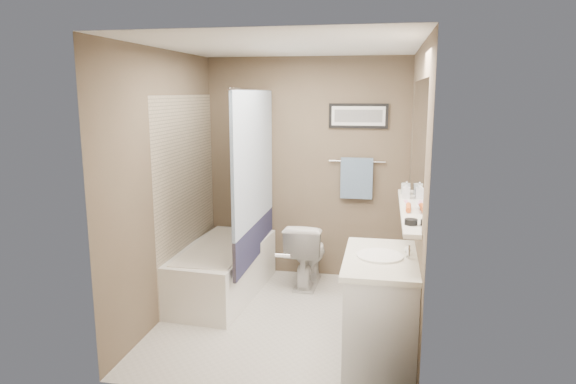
% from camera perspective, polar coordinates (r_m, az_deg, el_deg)
% --- Properties ---
extents(ground, '(2.50, 2.50, 0.00)m').
position_cam_1_polar(ground, '(4.79, -0.34, -13.96)').
color(ground, beige).
rests_on(ground, ground).
extents(ceiling, '(2.20, 2.50, 0.04)m').
position_cam_1_polar(ceiling, '(4.36, -0.38, 15.69)').
color(ceiling, white).
rests_on(ceiling, wall_back).
extents(wall_back, '(2.20, 0.04, 2.40)m').
position_cam_1_polar(wall_back, '(5.62, 2.06, 2.57)').
color(wall_back, brown).
rests_on(wall_back, ground).
extents(wall_front, '(2.20, 0.04, 2.40)m').
position_cam_1_polar(wall_front, '(3.25, -4.54, -3.71)').
color(wall_front, brown).
rests_on(wall_front, ground).
extents(wall_left, '(0.04, 2.50, 2.40)m').
position_cam_1_polar(wall_left, '(4.75, -13.26, 0.72)').
color(wall_left, brown).
rests_on(wall_left, ground).
extents(wall_right, '(0.04, 2.50, 2.40)m').
position_cam_1_polar(wall_right, '(4.35, 13.74, -0.23)').
color(wall_right, brown).
rests_on(wall_right, ground).
extents(tile_surround, '(0.02, 1.55, 2.00)m').
position_cam_1_polar(tile_surround, '(5.24, -11.09, -0.46)').
color(tile_surround, tan).
rests_on(tile_surround, wall_left).
extents(curtain_rod, '(0.02, 1.55, 0.02)m').
position_cam_1_polar(curtain_rod, '(4.92, -3.89, 11.29)').
color(curtain_rod, silver).
rests_on(curtain_rod, wall_left).
extents(curtain_upper, '(0.03, 1.45, 1.28)m').
position_cam_1_polar(curtain_upper, '(4.96, -3.80, 3.76)').
color(curtain_upper, silver).
rests_on(curtain_upper, curtain_rod).
extents(curtain_lower, '(0.03, 1.45, 0.36)m').
position_cam_1_polar(curtain_lower, '(5.13, -3.68, -5.36)').
color(curtain_lower, '#262647').
rests_on(curtain_lower, curtain_rod).
extents(mirror, '(0.02, 1.60, 1.00)m').
position_cam_1_polar(mirror, '(4.14, 14.24, 5.07)').
color(mirror, silver).
rests_on(mirror, wall_right).
extents(shelf, '(0.12, 1.60, 0.03)m').
position_cam_1_polar(shelf, '(4.22, 13.17, -1.93)').
color(shelf, silver).
rests_on(shelf, wall_right).
extents(towel_bar, '(0.60, 0.02, 0.02)m').
position_cam_1_polar(towel_bar, '(5.53, 7.69, 3.40)').
color(towel_bar, silver).
rests_on(towel_bar, wall_back).
extents(towel, '(0.34, 0.05, 0.44)m').
position_cam_1_polar(towel, '(5.54, 7.63, 1.53)').
color(towel, '#83A3BF').
rests_on(towel, towel_bar).
extents(art_frame, '(0.62, 0.02, 0.26)m').
position_cam_1_polar(art_frame, '(5.51, 7.83, 8.37)').
color(art_frame, black).
rests_on(art_frame, wall_back).
extents(art_mat, '(0.56, 0.00, 0.20)m').
position_cam_1_polar(art_mat, '(5.49, 7.82, 8.37)').
color(art_mat, white).
rests_on(art_mat, art_frame).
extents(art_image, '(0.50, 0.00, 0.13)m').
position_cam_1_polar(art_image, '(5.49, 7.82, 8.37)').
color(art_image, '#595959').
rests_on(art_image, art_mat).
extents(door, '(0.80, 0.02, 2.00)m').
position_cam_1_polar(door, '(3.20, 5.08, -7.69)').
color(door, silver).
rests_on(door, wall_front).
extents(door_handle, '(0.10, 0.02, 0.02)m').
position_cam_1_polar(door_handle, '(3.30, -0.59, -7.09)').
color(door_handle, silver).
rests_on(door_handle, door).
extents(bathtub, '(0.81, 1.55, 0.50)m').
position_cam_1_polar(bathtub, '(5.30, -7.41, -8.63)').
color(bathtub, white).
rests_on(bathtub, ground).
extents(tub_rim, '(0.56, 1.36, 0.02)m').
position_cam_1_polar(tub_rim, '(5.22, -7.48, -6.05)').
color(tub_rim, silver).
rests_on(tub_rim, bathtub).
extents(toilet, '(0.41, 0.69, 0.69)m').
position_cam_1_polar(toilet, '(5.49, 2.10, -6.80)').
color(toilet, white).
rests_on(toilet, ground).
extents(vanity, '(0.51, 0.90, 0.80)m').
position_cam_1_polar(vanity, '(4.00, 10.26, -13.11)').
color(vanity, silver).
rests_on(vanity, ground).
extents(countertop, '(0.54, 0.96, 0.04)m').
position_cam_1_polar(countertop, '(3.85, 10.32, -7.39)').
color(countertop, silver).
rests_on(countertop, vanity).
extents(sink_basin, '(0.34, 0.34, 0.01)m').
position_cam_1_polar(sink_basin, '(3.84, 10.19, -6.99)').
color(sink_basin, white).
rests_on(sink_basin, countertop).
extents(faucet_spout, '(0.02, 0.02, 0.10)m').
position_cam_1_polar(faucet_spout, '(3.84, 13.21, -6.49)').
color(faucet_spout, silver).
rests_on(faucet_spout, countertop).
extents(faucet_knob, '(0.05, 0.05, 0.05)m').
position_cam_1_polar(faucet_knob, '(3.94, 13.14, -6.34)').
color(faucet_knob, white).
rests_on(faucet_knob, countertop).
extents(candle_bowl_near, '(0.09, 0.09, 0.04)m').
position_cam_1_polar(candle_bowl_near, '(3.69, 13.51, -3.25)').
color(candle_bowl_near, black).
rests_on(candle_bowl_near, shelf).
extents(hair_brush_front, '(0.05, 0.22, 0.04)m').
position_cam_1_polar(hair_brush_front, '(4.13, 13.23, -1.69)').
color(hair_brush_front, '#C34F1B').
rests_on(hair_brush_front, shelf).
extents(pink_comb, '(0.05, 0.16, 0.01)m').
position_cam_1_polar(pink_comb, '(4.42, 13.08, -1.10)').
color(pink_comb, pink).
rests_on(pink_comb, shelf).
extents(glass_jar, '(0.08, 0.08, 0.10)m').
position_cam_1_polar(glass_jar, '(4.77, 12.94, 0.36)').
color(glass_jar, silver).
rests_on(glass_jar, shelf).
extents(soap_bottle, '(0.07, 0.07, 0.14)m').
position_cam_1_polar(soap_bottle, '(4.59, 13.02, 0.22)').
color(soap_bottle, '#999999').
rests_on(soap_bottle, shelf).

